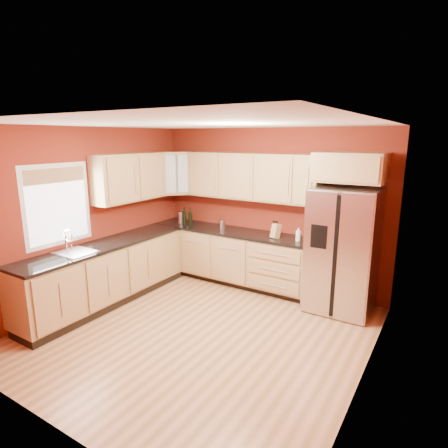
{
  "coord_description": "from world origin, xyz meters",
  "views": [
    {
      "loc": [
        2.6,
        -3.57,
        2.45
      ],
      "look_at": [
        -0.18,
        0.9,
        1.23
      ],
      "focal_mm": 30.0,
      "sensor_mm": 36.0,
      "label": 1
    }
  ],
  "objects": [
    {
      "name": "wall_front",
      "position": [
        0.0,
        -2.0,
        1.3
      ],
      "size": [
        4.0,
        0.04,
        2.6
      ],
      "primitive_type": "cube",
      "color": "maroon",
      "rests_on": "floor"
    },
    {
      "name": "countertop_back",
      "position": [
        -0.55,
        1.69,
        0.9
      ],
      "size": [
        2.9,
        0.62,
        0.04
      ],
      "primitive_type": "cube",
      "color": "black",
      "rests_on": "base_cabinets_back"
    },
    {
      "name": "wall_back",
      "position": [
        0.0,
        2.0,
        1.3
      ],
      "size": [
        4.0,
        0.04,
        2.6
      ],
      "primitive_type": "cube",
      "color": "maroon",
      "rests_on": "floor"
    },
    {
      "name": "countertop_left",
      "position": [
        -1.69,
        0.0,
        0.9
      ],
      "size": [
        0.62,
        2.8,
        0.04
      ],
      "primitive_type": "cube",
      "color": "black",
      "rests_on": "base_cabinets_left"
    },
    {
      "name": "sink_faucet",
      "position": [
        -1.69,
        -0.5,
        1.07
      ],
      "size": [
        0.5,
        0.42,
        0.3
      ],
      "primitive_type": null,
      "color": "silver",
      "rests_on": "countertop_left"
    },
    {
      "name": "wine_bottle_b",
      "position": [
        -1.48,
        1.64,
        1.08
      ],
      "size": [
        0.09,
        0.09,
        0.32
      ],
      "primitive_type": null,
      "rotation": [
        0.0,
        0.0,
        -0.39
      ],
      "color": "black",
      "rests_on": "countertop_back"
    },
    {
      "name": "upper_cabinets_back",
      "position": [
        -0.25,
        1.83,
        1.83
      ],
      "size": [
        2.3,
        0.33,
        0.75
      ],
      "primitive_type": "cube",
      "color": "#A68750",
      "rests_on": "wall_back"
    },
    {
      "name": "base_cabinets_left",
      "position": [
        -1.7,
        0.0,
        0.44
      ],
      "size": [
        0.6,
        2.8,
        0.88
      ],
      "primitive_type": "cube",
      "color": "#A68750",
      "rests_on": "floor"
    },
    {
      "name": "ceiling",
      "position": [
        0.0,
        0.0,
        2.6
      ],
      "size": [
        4.0,
        4.0,
        0.0
      ],
      "primitive_type": "plane",
      "color": "white",
      "rests_on": "wall_back"
    },
    {
      "name": "over_fridge_cabinet",
      "position": [
        1.35,
        1.7,
        2.05
      ],
      "size": [
        0.92,
        0.6,
        0.4
      ],
      "primitive_type": "cube",
      "color": "#A68750",
      "rests_on": "wall_back"
    },
    {
      "name": "soap_dispenser",
      "position": [
        0.68,
        1.64,
        1.02
      ],
      "size": [
        0.07,
        0.07,
        0.2
      ],
      "primitive_type": "cylinder",
      "rotation": [
        0.0,
        0.0,
        -0.01
      ],
      "color": "white",
      "rests_on": "countertop_back"
    },
    {
      "name": "wine_bottle_a",
      "position": [
        -1.35,
        1.66,
        1.08
      ],
      "size": [
        0.08,
        0.08,
        0.31
      ],
      "primitive_type": null,
      "rotation": [
        0.0,
        0.0,
        0.22
      ],
      "color": "black",
      "rests_on": "countertop_back"
    },
    {
      "name": "floor",
      "position": [
        0.0,
        0.0,
        0.0
      ],
      "size": [
        4.0,
        4.0,
        0.0
      ],
      "primitive_type": "plane",
      "color": "olive",
      "rests_on": "ground"
    },
    {
      "name": "corner_upper_cabinet",
      "position": [
        -1.67,
        1.67,
        1.83
      ],
      "size": [
        0.67,
        0.67,
        0.75
      ],
      "primitive_type": "cube",
      "rotation": [
        0.0,
        0.0,
        0.79
      ],
      "color": "#A68750",
      "rests_on": "wall_back"
    },
    {
      "name": "wall_right",
      "position": [
        2.0,
        0.0,
        1.3
      ],
      "size": [
        0.04,
        4.0,
        2.6
      ],
      "primitive_type": "cube",
      "color": "maroon",
      "rests_on": "floor"
    },
    {
      "name": "base_cabinets_back",
      "position": [
        -0.55,
        1.7,
        0.44
      ],
      "size": [
        2.9,
        0.6,
        0.88
      ],
      "primitive_type": "cube",
      "color": "#A68750",
      "rests_on": "floor"
    },
    {
      "name": "upper_cabinets_left",
      "position": [
        -1.83,
        0.72,
        1.83
      ],
      "size": [
        0.33,
        1.35,
        0.75
      ],
      "primitive_type": "cube",
      "color": "#A68750",
      "rests_on": "wall_left"
    },
    {
      "name": "canister_left",
      "position": [
        -1.57,
        1.69,
        1.03
      ],
      "size": [
        0.17,
        0.17,
        0.21
      ],
      "primitive_type": "cylinder",
      "rotation": [
        0.0,
        0.0,
        -0.36
      ],
      "color": "silver",
      "rests_on": "countertop_back"
    },
    {
      "name": "refrigerator",
      "position": [
        1.35,
        1.62,
        0.89
      ],
      "size": [
        0.9,
        0.75,
        1.78
      ],
      "primitive_type": "cube",
      "color": "silver",
      "rests_on": "floor"
    },
    {
      "name": "window",
      "position": [
        -1.98,
        -0.5,
        1.55
      ],
      "size": [
        0.03,
        0.9,
        1.0
      ],
      "primitive_type": "cube",
      "color": "white",
      "rests_on": "wall_left"
    },
    {
      "name": "canister_right",
      "position": [
        -0.68,
        1.66,
        1.01
      ],
      "size": [
        0.13,
        0.13,
        0.17
      ],
      "primitive_type": "cylinder",
      "rotation": [
        0.0,
        0.0,
        -0.22
      ],
      "color": "silver",
      "rests_on": "countertop_back"
    },
    {
      "name": "wall_left",
      "position": [
        -2.0,
        0.0,
        1.3
      ],
      "size": [
        0.04,
        4.0,
        2.6
      ],
      "primitive_type": "cube",
      "color": "maroon",
      "rests_on": "floor"
    },
    {
      "name": "knife_block",
      "position": [
        0.31,
        1.63,
        1.03
      ],
      "size": [
        0.15,
        0.14,
        0.23
      ],
      "primitive_type": "cube",
      "rotation": [
        0.0,
        0.0,
        -0.41
      ],
      "color": "tan",
      "rests_on": "countertop_back"
    }
  ]
}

